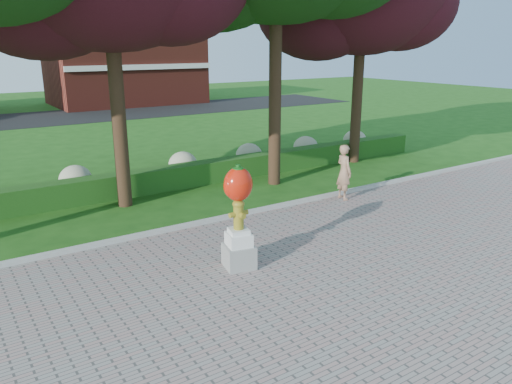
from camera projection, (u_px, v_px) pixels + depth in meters
ground at (288, 255)px, 12.26m from camera, size 100.00×100.00×0.00m
walkway at (420, 328)px, 9.06m from camera, size 40.00×14.00×0.04m
curb at (226, 218)px, 14.64m from camera, size 40.00×0.18×0.15m
lawn_hedge at (170, 178)px, 17.75m from camera, size 24.00×0.70×0.80m
hydrangea_row at (173, 166)px, 18.80m from camera, size 20.10×1.10×0.99m
street at (46, 118)px, 34.65m from camera, size 50.00×8.00×0.02m
building_right at (125, 65)px, 42.77m from camera, size 12.00×8.00×6.40m
hydrant_sculpture at (239, 214)px, 11.15m from camera, size 0.78×0.78×2.42m
woman at (344, 172)px, 16.31m from camera, size 0.53×0.72×1.82m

